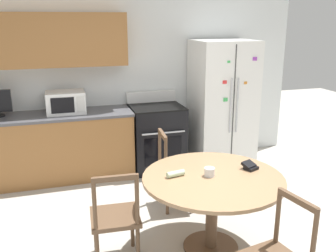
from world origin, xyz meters
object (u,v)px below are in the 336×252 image
(microwave, at_px, (66,102))
(wallet, at_px, (250,166))
(refrigerator, at_px, (222,103))
(dining_chair_far, at_px, (176,171))
(dining_chair_left, at_px, (115,218))
(oven_range, at_px, (157,137))
(candle_glass, at_px, (209,172))

(microwave, bearing_deg, wallet, -52.96)
(refrigerator, distance_m, dining_chair_far, 1.65)
(dining_chair_far, distance_m, dining_chair_left, 1.19)
(dining_chair_far, height_order, dining_chair_left, same)
(oven_range, relative_size, dining_chair_far, 1.20)
(dining_chair_left, relative_size, wallet, 5.53)
(refrigerator, height_order, candle_glass, refrigerator)
(oven_range, bearing_deg, candle_glass, -92.03)
(oven_range, bearing_deg, dining_chair_far, -94.68)
(dining_chair_far, distance_m, wallet, 1.00)
(dining_chair_far, relative_size, dining_chair_left, 1.00)
(refrigerator, relative_size, dining_chair_far, 2.01)
(oven_range, distance_m, wallet, 2.08)
(refrigerator, distance_m, wallet, 2.09)
(microwave, relative_size, dining_chair_far, 0.55)
(oven_range, height_order, wallet, oven_range)
(dining_chair_left, bearing_deg, oven_range, 68.96)
(dining_chair_left, height_order, wallet, dining_chair_left)
(microwave, distance_m, dining_chair_far, 1.80)
(wallet, bearing_deg, dining_chair_far, 118.54)
(refrigerator, distance_m, microwave, 2.22)
(microwave, bearing_deg, oven_range, -2.97)
(dining_chair_left, distance_m, candle_glass, 0.92)
(oven_range, height_order, candle_glass, oven_range)
(refrigerator, xyz_separation_m, wallet, (-0.63, -1.99, -0.14))
(refrigerator, distance_m, candle_glass, 2.29)
(refrigerator, xyz_separation_m, candle_glass, (-1.06, -2.02, -0.14))
(oven_range, height_order, dining_chair_far, oven_range)
(dining_chair_far, xyz_separation_m, candle_glass, (0.02, -0.87, 0.33))
(microwave, height_order, wallet, microwave)
(microwave, xyz_separation_m, candle_glass, (1.15, -2.13, -0.27))
(refrigerator, height_order, dining_chair_left, refrigerator)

